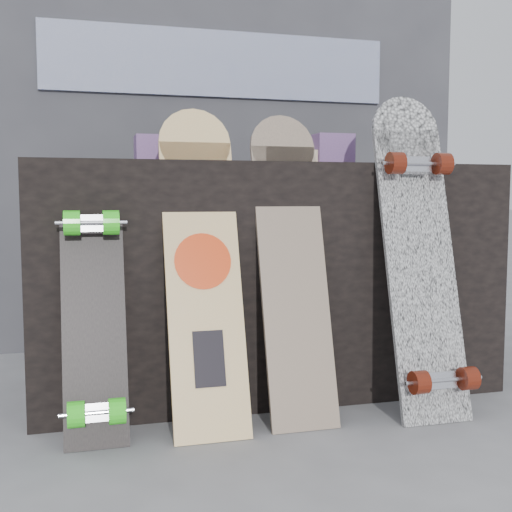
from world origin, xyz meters
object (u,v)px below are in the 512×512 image
object	(u,v)px
longboard_geisha	(202,257)
longboard_celtic	(292,256)
skateboard_dark	(93,300)
longboard_cascadia	(420,248)
vendor_table	(264,277)

from	to	relation	value
longboard_geisha	longboard_celtic	bearing A→B (deg)	-0.24
longboard_celtic	skateboard_dark	xyz separation A→B (m)	(-0.60, -0.04, -0.11)
longboard_cascadia	skateboard_dark	bearing A→B (deg)	178.42
longboard_cascadia	vendor_table	bearing A→B (deg)	134.95
vendor_table	longboard_cascadia	xyz separation A→B (m)	(0.40, -0.40, 0.13)
vendor_table	skateboard_dark	size ratio (longest dim) A/B	2.03
longboard_geisha	longboard_cascadia	bearing A→B (deg)	-5.50
longboard_cascadia	skateboard_dark	distance (m)	1.02
longboard_celtic	skateboard_dark	distance (m)	0.61
vendor_table	longboard_celtic	bearing A→B (deg)	-91.06
skateboard_dark	longboard_geisha	bearing A→B (deg)	6.92
longboard_geisha	skateboard_dark	distance (m)	0.34
vendor_table	longboard_geisha	world-z (taller)	longboard_geisha
vendor_table	longboard_geisha	xyz separation A→B (m)	(-0.29, -0.34, 0.11)
longboard_geisha	skateboard_dark	size ratio (longest dim) A/B	1.23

